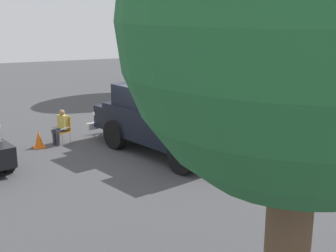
{
  "coord_description": "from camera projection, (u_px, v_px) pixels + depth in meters",
  "views": [
    {
      "loc": [
        5.16,
        14.48,
        4.97
      ],
      "look_at": [
        -0.56,
        0.38,
        1.0
      ],
      "focal_mm": 48.83,
      "sensor_mm": 36.0,
      "label": 1
    }
  ],
  "objects": [
    {
      "name": "spectator_standing",
      "position": [
        258.0,
        115.0,
        17.48
      ],
      "size": [
        0.63,
        0.4,
        1.68
      ],
      "color": "#2D334C",
      "rests_on": "ground"
    },
    {
      "name": "oak_tree_right",
      "position": [
        303.0,
        25.0,
        5.02
      ],
      "size": [
        4.15,
        4.15,
        6.9
      ],
      "color": "brown",
      "rests_on": "ground"
    },
    {
      "name": "ground_plane",
      "position": [
        149.0,
        152.0,
        16.12
      ],
      "size": [
        60.0,
        60.0,
        0.0
      ],
      "primitive_type": "plane",
      "color": "#424244"
    },
    {
      "name": "lawn_chair_by_car",
      "position": [
        113.0,
        118.0,
        18.66
      ],
      "size": [
        0.52,
        0.5,
        1.02
      ],
      "color": "#B7BABF",
      "rests_on": "ground"
    },
    {
      "name": "lawn_chair_near_truck",
      "position": [
        64.0,
        128.0,
        17.15
      ],
      "size": [
        0.67,
        0.67,
        1.02
      ],
      "color": "#B7BABF",
      "rests_on": "ground"
    },
    {
      "name": "traffic_cone",
      "position": [
        39.0,
        139.0,
        16.62
      ],
      "size": [
        0.4,
        0.4,
        0.64
      ],
      "color": "orange",
      "rests_on": "ground"
    },
    {
      "name": "lawn_chair_spare",
      "position": [
        236.0,
        129.0,
        16.91
      ],
      "size": [
        0.54,
        0.56,
        1.02
      ],
      "color": "#B7BABF",
      "rests_on": "ground"
    },
    {
      "name": "vintage_fire_truck",
      "position": [
        164.0,
        119.0,
        15.84
      ],
      "size": [
        4.1,
        6.33,
        2.59
      ],
      "color": "black",
      "rests_on": "ground"
    },
    {
      "name": "spectator_seated",
      "position": [
        61.0,
        125.0,
        17.02
      ],
      "size": [
        0.65,
        0.59,
        1.29
      ],
      "color": "#383842",
      "rests_on": "ground"
    }
  ]
}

